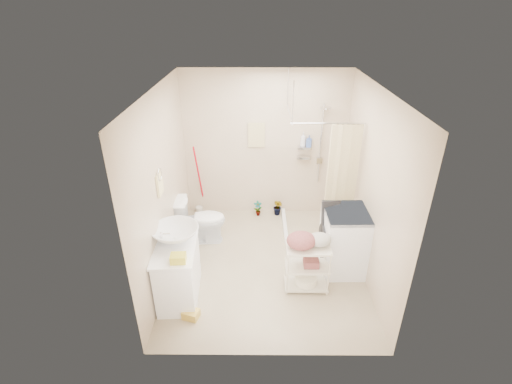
% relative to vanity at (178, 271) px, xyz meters
% --- Properties ---
extents(floor, '(3.20, 3.20, 0.00)m').
position_rel_vanity_xyz_m(floor, '(1.16, 0.64, -0.40)').
color(floor, tan).
rests_on(floor, ground).
extents(ceiling, '(2.80, 3.20, 0.04)m').
position_rel_vanity_xyz_m(ceiling, '(1.16, 0.64, 2.20)').
color(ceiling, silver).
rests_on(ceiling, ground).
extents(wall_back, '(2.80, 0.04, 2.60)m').
position_rel_vanity_xyz_m(wall_back, '(1.16, 2.24, 0.90)').
color(wall_back, beige).
rests_on(wall_back, ground).
extents(wall_front, '(2.80, 0.04, 2.60)m').
position_rel_vanity_xyz_m(wall_front, '(1.16, -0.96, 0.90)').
color(wall_front, beige).
rests_on(wall_front, ground).
extents(wall_left, '(0.04, 3.20, 2.60)m').
position_rel_vanity_xyz_m(wall_left, '(-0.24, 0.64, 0.90)').
color(wall_left, beige).
rests_on(wall_left, ground).
extents(wall_right, '(0.04, 3.20, 2.60)m').
position_rel_vanity_xyz_m(wall_right, '(2.56, 0.64, 0.90)').
color(wall_right, beige).
rests_on(wall_right, ground).
extents(vanity, '(0.56, 0.94, 0.81)m').
position_rel_vanity_xyz_m(vanity, '(0.00, 0.00, 0.00)').
color(vanity, white).
rests_on(vanity, ground).
extents(sink, '(0.75, 0.75, 0.21)m').
position_rel_vanity_xyz_m(sink, '(-0.01, 0.10, 0.51)').
color(sink, silver).
rests_on(sink, vanity).
extents(counter_basket, '(0.19, 0.15, 0.10)m').
position_rel_vanity_xyz_m(counter_basket, '(0.11, -0.32, 0.45)').
color(counter_basket, gold).
rests_on(counter_basket, vanity).
extents(floor_basket, '(0.34, 0.29, 0.15)m').
position_rel_vanity_xyz_m(floor_basket, '(0.21, -0.41, -0.33)').
color(floor_basket, gold).
rests_on(floor_basket, ground).
extents(toilet, '(0.81, 0.51, 0.79)m').
position_rel_vanity_xyz_m(toilet, '(0.12, 1.28, -0.01)').
color(toilet, white).
rests_on(toilet, ground).
extents(mop, '(0.17, 0.17, 1.36)m').
position_rel_vanity_xyz_m(mop, '(-0.05, 2.15, 0.28)').
color(mop, red).
rests_on(mop, ground).
extents(potted_plant_a, '(0.17, 0.14, 0.29)m').
position_rel_vanity_xyz_m(potted_plant_a, '(1.04, 2.08, -0.26)').
color(potted_plant_a, brown).
rests_on(potted_plant_a, ground).
extents(potted_plant_b, '(0.23, 0.23, 0.33)m').
position_rel_vanity_xyz_m(potted_plant_b, '(1.41, 2.10, -0.24)').
color(potted_plant_b, '#964935').
rests_on(potted_plant_b, ground).
extents(hanging_towel, '(0.28, 0.03, 0.42)m').
position_rel_vanity_xyz_m(hanging_towel, '(1.01, 2.22, 1.10)').
color(hanging_towel, beige).
rests_on(hanging_towel, wall_back).
extents(towel_ring, '(0.04, 0.22, 0.34)m').
position_rel_vanity_xyz_m(towel_ring, '(-0.22, 0.44, 1.07)').
color(towel_ring, '#FEECA2').
rests_on(towel_ring, wall_left).
extents(tp_holder, '(0.08, 0.12, 0.14)m').
position_rel_vanity_xyz_m(tp_holder, '(-0.20, 0.69, 0.32)').
color(tp_holder, white).
rests_on(tp_holder, wall_left).
extents(shower, '(1.10, 1.10, 2.10)m').
position_rel_vanity_xyz_m(shower, '(2.01, 1.69, 0.65)').
color(shower, silver).
rests_on(shower, ground).
extents(shampoo_bottle_a, '(0.11, 0.11, 0.24)m').
position_rel_vanity_xyz_m(shampoo_bottle_a, '(1.80, 2.18, 1.04)').
color(shampoo_bottle_a, silver).
rests_on(shampoo_bottle_a, shower).
extents(shampoo_bottle_b, '(0.11, 0.11, 0.19)m').
position_rel_vanity_xyz_m(shampoo_bottle_b, '(1.90, 2.18, 1.01)').
color(shampoo_bottle_b, '#3B5495').
rests_on(shampoo_bottle_b, shower).
extents(washing_machine, '(0.66, 0.69, 0.95)m').
position_rel_vanity_xyz_m(washing_machine, '(2.30, 0.59, 0.07)').
color(washing_machine, white).
rests_on(washing_machine, ground).
extents(laundry_rack, '(0.59, 0.35, 0.80)m').
position_rel_vanity_xyz_m(laundry_rack, '(1.70, 0.17, -0.00)').
color(laundry_rack, beige).
rests_on(laundry_rack, ground).
extents(ironing_board, '(0.31, 0.20, 1.07)m').
position_rel_vanity_xyz_m(ironing_board, '(2.08, 0.62, 0.13)').
color(ironing_board, black).
rests_on(ironing_board, ground).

